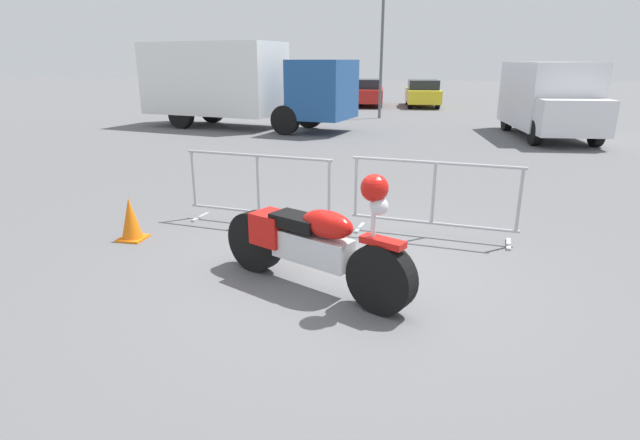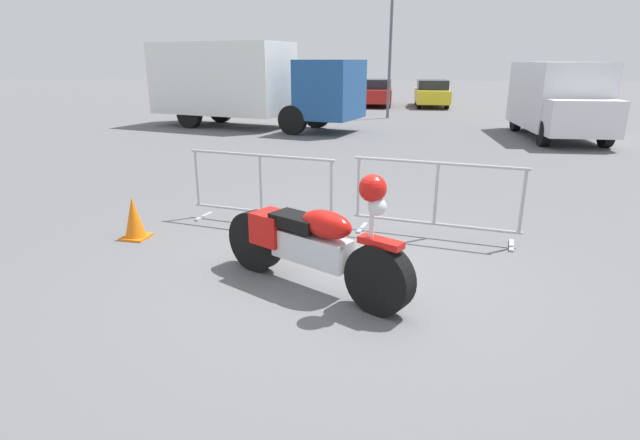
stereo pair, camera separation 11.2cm
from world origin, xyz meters
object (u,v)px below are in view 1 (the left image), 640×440
Objects in this scene: pedestrian at (554,105)px; crowd_barrier_far at (433,198)px; parked_car_maroon at (314,92)px; traffic_cone at (131,219)px; parked_car_black at (264,90)px; parked_car_red at (367,92)px; delivery_van at (549,97)px; crowd_barrier_near at (258,189)px; parked_car_yellow at (423,93)px; box_truck at (235,82)px; motorcycle at (312,243)px; street_lamp at (383,26)px; parked_car_blue at (213,90)px.

crowd_barrier_far is at bearing -134.98° from pedestrian.
crowd_barrier_far is 21.73m from parked_car_maroon.
traffic_cone is (-8.02, -12.51, -0.63)m from pedestrian.
parked_car_red is at bearing -96.61° from parked_car_black.
parked_car_maroon is (2.94, -0.33, -0.05)m from parked_car_black.
crowd_barrier_far reaches higher than traffic_cone.
delivery_van reaches higher than pedestrian.
crowd_barrier_near is at bearing -35.81° from delivery_van.
parked_car_maroon is at bearing -101.29° from parked_car_black.
parked_car_red reaches higher than parked_car_yellow.
box_truck is 10.55m from delivery_van.
parked_car_yellow reaches higher than traffic_cone.
motorcycle is 0.54× the size of parked_car_maroon.
pedestrian is at bearing -159.97° from parked_car_yellow.
parked_car_black is 22.69m from traffic_cone.
delivery_van is at bearing -139.27° from pedestrian.
crowd_barrier_far is 0.54× the size of parked_car_red.
parked_car_blue is at bearing 150.39° from street_lamp.
crowd_barrier_far is at bearing 176.31° from parked_car_yellow.
traffic_cone is at bearing -166.49° from crowd_barrier_far.
parked_car_blue is at bearing 120.52° from crowd_barrier_far.
parked_car_black is at bearing 139.44° from street_lamp.
pedestrian is at bearing -130.72° from parked_car_black.
parked_car_black is (-12.86, 10.51, -0.50)m from delivery_van.
parked_car_blue reaches higher than parked_car_maroon.
parked_car_red reaches higher than crowd_barrier_far.
parked_car_black is at bearing 107.77° from crowd_barrier_near.
traffic_cone is at bearing -174.00° from motorcycle.
parked_car_maroon reaches higher than motorcycle.
delivery_van reaches higher than parked_car_maroon.
box_truck is (-6.96, 10.72, 1.08)m from crowd_barrier_far.
parked_car_black reaches higher than parked_car_yellow.
delivery_van reaches higher than crowd_barrier_far.
parked_car_blue is at bearing 141.61° from motorcycle.
parked_car_maroon is (0.62, 10.06, -0.94)m from box_truck.
parked_car_yellow is 10.55m from pedestrian.
street_lamp is at bearing 53.13° from box_truck.
motorcycle is 13.48m from delivery_van.
street_lamp reaches higher than parked_car_red.
parked_car_red is 11.95m from pedestrian.
parked_car_blue is 8.82m from parked_car_red.
delivery_van is at bearing 10.68° from box_truck.
motorcycle is 0.28× the size of box_truck.
street_lamp is at bearing 83.34° from traffic_cone.
box_truck is 4.73× the size of pedestrian.
delivery_van is (4.84, 12.56, 0.72)m from motorcycle.
parked_car_black is (-2.32, 10.39, -0.89)m from box_truck.
pedestrian is at bearing -124.47° from parked_car_blue.
parked_car_yellow is 0.74× the size of street_lamp.
box_truck is 11.34m from parked_car_blue.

